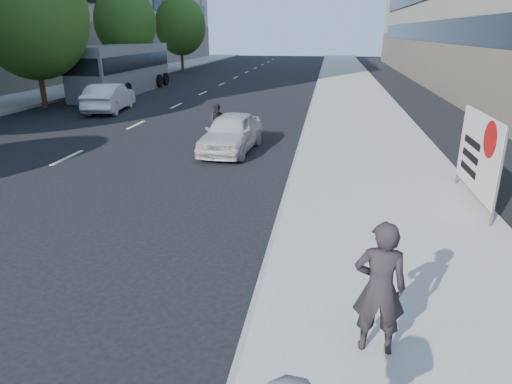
% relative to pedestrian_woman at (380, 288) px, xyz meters
% --- Properties ---
extents(ground, '(160.00, 160.00, 0.00)m').
position_rel_pedestrian_woman_xyz_m(ground, '(-3.22, 0.96, -1.08)').
color(ground, black).
rests_on(ground, ground).
extents(near_sidewalk, '(5.00, 120.00, 0.15)m').
position_rel_pedestrian_woman_xyz_m(near_sidewalk, '(0.78, 20.96, -1.00)').
color(near_sidewalk, '#999790').
rests_on(near_sidewalk, ground).
extents(far_sidewalk, '(4.50, 120.00, 0.15)m').
position_rel_pedestrian_woman_xyz_m(far_sidewalk, '(-19.97, 20.96, -1.00)').
color(far_sidewalk, '#999790').
rests_on(far_sidewalk, ground).
extents(tree_far_c, '(6.00, 6.00, 8.47)m').
position_rel_pedestrian_woman_xyz_m(tree_far_c, '(-16.92, 18.96, 3.95)').
color(tree_far_c, '#382616').
rests_on(tree_far_c, ground).
extents(tree_far_d, '(4.80, 4.80, 7.65)m').
position_rel_pedestrian_woman_xyz_m(tree_far_d, '(-16.92, 30.96, 3.81)').
color(tree_far_d, '#382616').
rests_on(tree_far_d, ground).
extents(tree_far_e, '(5.40, 5.40, 7.89)m').
position_rel_pedestrian_woman_xyz_m(tree_far_e, '(-16.92, 44.96, 3.70)').
color(tree_far_e, '#382616').
rests_on(tree_far_e, ground).
extents(pedestrian_woman, '(0.69, 0.47, 1.85)m').
position_rel_pedestrian_woman_xyz_m(pedestrian_woman, '(0.00, 0.00, 0.00)').
color(pedestrian_woman, black).
rests_on(pedestrian_woman, near_sidewalk).
extents(protest_banner, '(0.08, 3.06, 2.20)m').
position_rel_pedestrian_woman_xyz_m(protest_banner, '(2.87, 6.09, 0.33)').
color(protest_banner, '#4C4C4C').
rests_on(protest_banner, near_sidewalk).
extents(white_sedan_near, '(1.96, 4.22, 1.40)m').
position_rel_pedestrian_woman_xyz_m(white_sedan_near, '(-4.22, 10.78, -0.38)').
color(white_sedan_near, silver).
rests_on(white_sedan_near, ground).
extents(white_sedan_mid, '(2.22, 4.77, 1.51)m').
position_rel_pedestrian_woman_xyz_m(white_sedan_mid, '(-12.69, 18.48, -0.32)').
color(white_sedan_mid, silver).
rests_on(white_sedan_mid, ground).
extents(motorcycle, '(0.75, 2.05, 1.42)m').
position_rel_pedestrian_woman_xyz_m(motorcycle, '(-5.19, 12.80, -0.44)').
color(motorcycle, black).
rests_on(motorcycle, ground).
extents(bus, '(2.79, 12.09, 3.30)m').
position_rel_pedestrian_woman_xyz_m(bus, '(-15.28, 26.34, 0.56)').
color(bus, slate).
rests_on(bus, ground).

